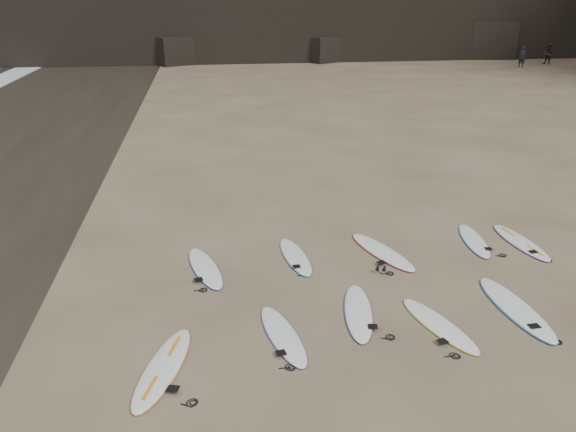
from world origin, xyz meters
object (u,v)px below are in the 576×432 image
surfboard_8 (474,240)px  surfboard_9 (521,242)px  surfboard_4 (516,308)px  person_b (549,54)px  surfboard_7 (382,251)px  surfboard_5 (205,268)px  surfboard_6 (295,256)px  surfboard_3 (439,325)px  surfboard_2 (358,312)px  person_a (522,57)px  surfboard_0 (163,367)px  surfboard_1 (283,335)px

surfboard_8 → surfboard_9: size_ratio=0.91×
surfboard_4 → person_b: person_b is taller
surfboard_7 → surfboard_5: bearing=164.1°
surfboard_6 → surfboard_4: bearing=-43.3°
surfboard_3 → surfboard_2: bearing=137.3°
surfboard_2 → person_a: person_a is taller
surfboard_3 → surfboard_5: size_ratio=0.96×
surfboard_0 → surfboard_7: surfboard_7 is taller
surfboard_5 → person_a: person_a is taller
surfboard_2 → surfboard_7: surfboard_7 is taller
surfboard_2 → surfboard_8: bearing=48.1°
surfboard_7 → surfboard_2: bearing=-135.6°
surfboard_0 → surfboard_1: bearing=34.5°
surfboard_0 → surfboard_5: (0.80, 3.85, -0.00)m
surfboard_4 → surfboard_5: 7.16m
surfboard_1 → surfboard_8: (5.77, 3.70, -0.00)m
surfboard_0 → surfboard_5: surfboard_0 is taller
surfboard_3 → surfboard_8: size_ratio=1.02×
surfboard_0 → surfboard_5: 3.93m
surfboard_0 → surfboard_7: 6.75m
surfboard_7 → surfboard_8: size_ratio=1.15×
surfboard_9 → surfboard_8: bearing=163.0°
surfboard_0 → person_b: bearing=68.7°
surfboard_3 → surfboard_1: bearing=161.3°
surfboard_6 → surfboard_9: size_ratio=0.92×
surfboard_2 → person_b: 48.86m
surfboard_3 → surfboard_7: size_ratio=0.89×
surfboard_8 → person_b: person_b is taller
surfboard_7 → person_a: size_ratio=1.40×
surfboard_6 → surfboard_9: surfboard_9 is taller
surfboard_4 → surfboard_2: bearing=171.3°
surfboard_5 → surfboard_6: 2.31m
person_b → surfboard_2: bearing=-69.2°
surfboard_1 → person_a: bearing=43.9°
person_a → surfboard_9: bearing=-69.7°
surfboard_8 → surfboard_9: 1.23m
surfboard_1 → person_a: (26.86, 38.46, 0.88)m
surfboard_9 → person_b: (23.45, 36.72, 0.89)m
surfboard_0 → surfboard_1: size_ratio=1.10×
surfboard_2 → surfboard_7: bearing=74.3°
surfboard_7 → person_b: size_ratio=1.38×
surfboard_0 → surfboard_3: bearing=23.6°
surfboard_1 → surfboard_4: size_ratio=0.82×
surfboard_1 → surfboard_3: bearing=-13.0°
surfboard_4 → person_b: 47.26m
surfboard_3 → surfboard_7: bearing=74.9°
surfboard_7 → surfboard_8: surfboard_7 is taller
surfboard_1 → surfboard_3: (3.20, -0.11, 0.00)m
surfboard_7 → surfboard_8: (2.68, 0.31, -0.01)m
surfboard_2 → surfboard_8: surfboard_2 is taller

